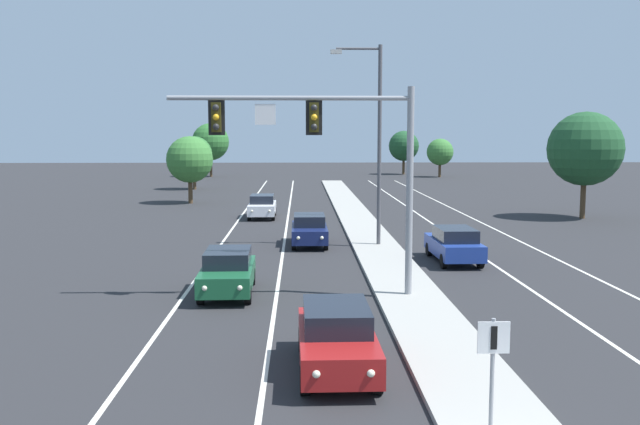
% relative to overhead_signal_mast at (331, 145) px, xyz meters
% --- Properties ---
extents(median_island, '(2.40, 110.00, 0.15)m').
position_rel_overhead_signal_mast_xyz_m(median_island, '(2.77, 4.14, -5.30)').
color(median_island, '#9E9B93').
rests_on(median_island, ground).
extents(lane_stripe_oncoming_center, '(0.14, 100.00, 0.01)m').
position_rel_overhead_signal_mast_xyz_m(lane_stripe_oncoming_center, '(-1.93, 11.14, -5.37)').
color(lane_stripe_oncoming_center, silver).
rests_on(lane_stripe_oncoming_center, ground).
extents(lane_stripe_receding_center, '(0.14, 100.00, 0.01)m').
position_rel_overhead_signal_mast_xyz_m(lane_stripe_receding_center, '(7.47, 11.14, -5.37)').
color(lane_stripe_receding_center, silver).
rests_on(lane_stripe_receding_center, ground).
extents(edge_stripe_left, '(0.14, 100.00, 0.01)m').
position_rel_overhead_signal_mast_xyz_m(edge_stripe_left, '(-5.23, 11.14, -5.37)').
color(edge_stripe_left, silver).
rests_on(edge_stripe_left, ground).
extents(edge_stripe_right, '(0.14, 100.00, 0.01)m').
position_rel_overhead_signal_mast_xyz_m(edge_stripe_right, '(10.77, 11.14, -5.37)').
color(edge_stripe_right, silver).
rests_on(edge_stripe_right, ground).
extents(overhead_signal_mast, '(8.39, 0.44, 7.20)m').
position_rel_overhead_signal_mast_xyz_m(overhead_signal_mast, '(0.00, 0.00, 0.00)').
color(overhead_signal_mast, gray).
rests_on(overhead_signal_mast, median_island).
extents(median_sign_post, '(0.60, 0.10, 2.20)m').
position_rel_overhead_signal_mast_xyz_m(median_sign_post, '(2.49, -11.17, -3.79)').
color(median_sign_post, gray).
rests_on(median_sign_post, median_island).
extents(street_lamp_median, '(2.58, 0.28, 10.00)m').
position_rel_overhead_signal_mast_xyz_m(street_lamp_median, '(2.71, 10.90, 0.42)').
color(street_lamp_median, '#4C4C51').
rests_on(street_lamp_median, median_island).
extents(car_oncoming_red, '(1.87, 4.49, 1.58)m').
position_rel_overhead_signal_mast_xyz_m(car_oncoming_red, '(-0.20, -7.25, -4.56)').
color(car_oncoming_red, maroon).
rests_on(car_oncoming_red, ground).
extents(car_oncoming_green, '(1.90, 4.50, 1.58)m').
position_rel_overhead_signal_mast_xyz_m(car_oncoming_green, '(-3.69, 0.84, -4.56)').
color(car_oncoming_green, '#195633').
rests_on(car_oncoming_green, ground).
extents(car_oncoming_navy, '(1.83, 4.47, 1.58)m').
position_rel_overhead_signal_mast_xyz_m(car_oncoming_navy, '(-0.60, 11.57, -4.56)').
color(car_oncoming_navy, '#141E4C').
rests_on(car_oncoming_navy, ground).
extents(car_oncoming_white, '(1.85, 4.48, 1.58)m').
position_rel_overhead_signal_mast_xyz_m(car_oncoming_white, '(-3.69, 23.26, -4.56)').
color(car_oncoming_white, silver).
rests_on(car_oncoming_white, ground).
extents(car_receding_blue, '(1.89, 4.50, 1.58)m').
position_rel_overhead_signal_mast_xyz_m(car_receding_blue, '(5.86, 6.68, -4.56)').
color(car_receding_blue, navy).
rests_on(car_receding_blue, ground).
extents(tree_far_right_c, '(5.03, 5.03, 7.28)m').
position_rel_overhead_signal_mast_xyz_m(tree_far_right_c, '(18.29, 22.28, -0.62)').
color(tree_far_right_c, '#4C3823').
rests_on(tree_far_right_c, ground).
extents(tree_far_left_b, '(3.87, 3.87, 5.60)m').
position_rel_overhead_signal_mast_xyz_m(tree_far_left_b, '(-10.24, 33.35, -1.73)').
color(tree_far_left_b, '#4C3823').
rests_on(tree_far_left_b, ground).
extents(tree_far_right_b, '(3.58, 3.58, 5.18)m').
position_rel_overhead_signal_mast_xyz_m(tree_far_right_b, '(17.81, 67.68, -2.00)').
color(tree_far_right_b, '#4C3823').
rests_on(tree_far_right_b, ground).
extents(tree_far_right_a, '(4.34, 4.34, 6.28)m').
position_rel_overhead_signal_mast_xyz_m(tree_far_right_a, '(13.86, 74.02, -1.28)').
color(tree_far_right_a, '#4C3823').
rests_on(tree_far_right_a, ground).
extents(tree_far_left_a, '(3.84, 3.84, 5.56)m').
position_rel_overhead_signal_mast_xyz_m(tree_far_left_a, '(-12.15, 47.86, -1.75)').
color(tree_far_left_a, '#4C3823').
rests_on(tree_far_left_a, ground).
extents(tree_far_left_c, '(5.02, 5.02, 7.27)m').
position_rel_overhead_signal_mast_xyz_m(tree_far_left_c, '(-13.22, 69.36, -0.63)').
color(tree_far_left_c, '#4C3823').
rests_on(tree_far_left_c, ground).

